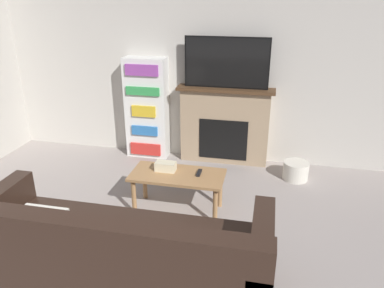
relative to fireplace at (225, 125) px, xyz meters
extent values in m
cube|color=beige|center=(-0.30, 0.14, 0.81)|extent=(6.73, 0.06, 2.70)
cube|color=tan|center=(0.00, 0.00, -0.02)|extent=(1.20, 0.22, 1.02)
cube|color=black|center=(0.00, -0.11, -0.18)|extent=(0.66, 0.01, 0.56)
cube|color=#4C331E|center=(0.00, -0.02, 0.51)|extent=(1.30, 0.28, 0.04)
cube|color=black|center=(0.00, -0.02, 0.86)|extent=(1.10, 0.03, 0.66)
cube|color=black|center=(0.00, -0.03, 0.86)|extent=(1.07, 0.01, 0.62)
cube|color=black|center=(-0.48, -2.65, -0.31)|extent=(2.35, 0.99, 0.46)
cube|color=black|center=(-0.48, -3.06, 0.16)|extent=(2.35, 0.16, 0.48)
cube|color=black|center=(0.61, -2.65, -0.18)|extent=(0.16, 0.99, 0.72)
cube|color=silver|center=(-1.01, -2.75, 0.06)|extent=(0.36, 0.14, 0.28)
cube|color=#A87A4C|center=(-0.32, -1.40, -0.10)|extent=(1.00, 0.48, 0.03)
cylinder|color=#A87A4C|center=(-0.76, -1.58, -0.33)|extent=(0.05, 0.05, 0.42)
cylinder|color=#A87A4C|center=(0.12, -1.58, -0.33)|extent=(0.05, 0.05, 0.42)
cylinder|color=#A87A4C|center=(-0.76, -1.22, -0.33)|extent=(0.05, 0.05, 0.42)
cylinder|color=#A87A4C|center=(0.12, -1.22, -0.33)|extent=(0.05, 0.05, 0.42)
cube|color=beige|center=(-0.46, -1.35, -0.04)|extent=(0.22, 0.12, 0.10)
cube|color=black|center=(-0.09, -1.35, -0.08)|extent=(0.04, 0.15, 0.02)
cube|color=white|center=(-1.11, -0.02, 0.17)|extent=(0.59, 0.26, 1.42)
cube|color=red|center=(-1.11, -0.16, -0.39)|extent=(0.44, 0.03, 0.17)
cube|color=#2D70B7|center=(-1.11, -0.16, -0.11)|extent=(0.38, 0.03, 0.13)
cube|color=gold|center=(-1.11, -0.16, 0.17)|extent=(0.34, 0.03, 0.15)
cube|color=green|center=(-1.11, -0.16, 0.46)|extent=(0.47, 0.03, 0.11)
cube|color=purple|center=(-1.11, -0.16, 0.74)|extent=(0.46, 0.03, 0.15)
cylinder|color=silver|center=(0.98, -0.36, -0.42)|extent=(0.32, 0.32, 0.23)
camera|label=1|loc=(0.59, -4.85, 1.73)|focal=35.00mm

